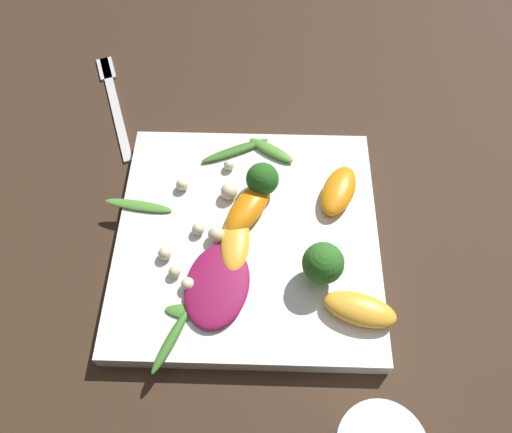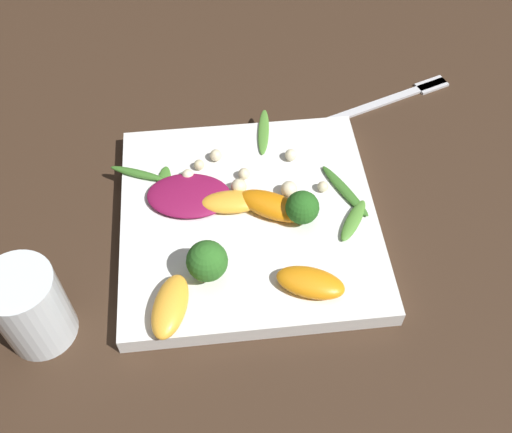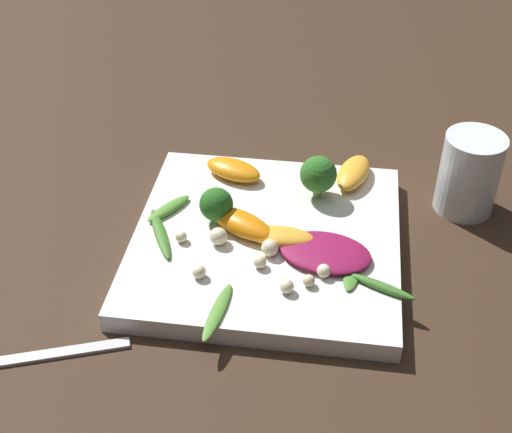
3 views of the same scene
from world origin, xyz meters
The scene contains 23 objects.
ground_plane centered at (0.00, 0.00, 0.00)m, with size 2.40×2.40×0.00m, color #382619.
plate centered at (0.00, 0.00, 0.01)m, with size 0.28×0.28×0.02m.
fork centered at (-0.22, -0.19, 0.00)m, with size 0.19×0.08×0.01m.
radicchio_leaf_0 centered at (0.06, -0.03, 0.03)m, with size 0.10×0.08×0.01m.
orange_segment_0 centered at (0.02, -0.01, 0.03)m, with size 0.07×0.03×0.02m.
orange_segment_1 centered at (0.09, 0.11, 0.03)m, with size 0.05×0.08×0.02m.
orange_segment_2 centered at (-0.03, 0.00, 0.03)m, with size 0.08×0.07×0.02m.
orange_segment_3 centered at (-0.05, 0.10, 0.03)m, with size 0.08×0.06×0.02m.
broccoli_floret_0 centered at (0.05, 0.07, 0.05)m, with size 0.04×0.04×0.05m.
broccoli_floret_1 centered at (-0.06, 0.01, 0.04)m, with size 0.04×0.04×0.04m.
arugula_sprig_0 centered at (-0.11, -0.02, 0.02)m, with size 0.05×0.08×0.01m.
arugula_sprig_1 centered at (0.12, -0.07, 0.03)m, with size 0.07×0.04×0.01m.
arugula_sprig_2 centered at (-0.11, 0.02, 0.03)m, with size 0.05×0.06×0.01m.
arugula_sprig_3 centered at (0.09, -0.05, 0.02)m, with size 0.02×0.06×0.00m.
arugula_sprig_4 centered at (-0.03, -0.12, 0.02)m, with size 0.02×0.08×0.00m.
macadamia_nut_0 centered at (0.01, -0.03, 0.03)m, with size 0.02×0.02×0.02m.
macadamia_nut_1 centered at (0.00, -0.05, 0.03)m, with size 0.01×0.01×0.01m.
macadamia_nut_2 centered at (-0.05, -0.02, 0.03)m, with size 0.02×0.02×0.02m.
macadamia_nut_3 centered at (0.06, -0.06, 0.03)m, with size 0.01×0.01×0.01m.
macadamia_nut_4 centered at (-0.06, -0.07, 0.03)m, with size 0.01×0.01×0.01m.
macadamia_nut_5 centered at (-0.09, -0.02, 0.03)m, with size 0.01×0.01×0.01m.
macadamia_nut_6 centered at (0.03, -0.08, 0.03)m, with size 0.01×0.01×0.01m.
macadamia_nut_7 centered at (0.05, -0.07, 0.03)m, with size 0.01×0.01×0.01m.
Camera 1 is at (0.26, 0.02, 0.48)m, focal length 35.00 mm.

